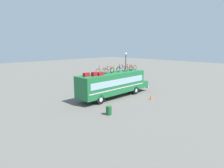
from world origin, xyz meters
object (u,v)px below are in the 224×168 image
rooftop_bicycle_5 (129,68)px  traffic_cone (151,97)px  luggage_bag_2 (94,74)px  rooftop_bicycle_6 (133,68)px  rooftop_bicycle_4 (121,69)px  street_lamp (126,64)px  luggage_bag_1 (86,75)px  rooftop_bicycle_2 (109,70)px  luggage_bag_3 (100,74)px  bus (114,83)px  trash_bin (109,110)px  rooftop_bicycle_3 (115,70)px  rooftop_bicycle_1 (101,71)px

rooftop_bicycle_5 → traffic_cone: (-0.21, -3.78, -3.18)m
luggage_bag_2 → rooftop_bicycle_6: (6.99, 0.14, 0.14)m
rooftop_bicycle_5 → rooftop_bicycle_6: bearing=11.7°
rooftop_bicycle_4 → rooftop_bicycle_6: (2.25, -0.13, -0.02)m
luggage_bag_2 → rooftop_bicycle_4: size_ratio=0.35×
rooftop_bicycle_6 → traffic_cone: 5.28m
rooftop_bicycle_5 → street_lamp: bearing=44.4°
luggage_bag_1 → luggage_bag_2: (0.80, -0.42, 0.02)m
rooftop_bicycle_6 → rooftop_bicycle_5: bearing=-168.3°
rooftop_bicycle_2 → street_lamp: street_lamp is taller
luggage_bag_2 → luggage_bag_3: luggage_bag_2 is taller
bus → traffic_cone: (2.31, -4.10, -1.47)m
luggage_bag_3 → trash_bin: 5.36m
rooftop_bicycle_2 → rooftop_bicycle_6: 4.45m
luggage_bag_3 → rooftop_bicycle_5: size_ratio=0.42×
bus → traffic_cone: 4.93m
bus → rooftop_bicycle_6: rooftop_bicycle_6 is taller
luggage_bag_2 → luggage_bag_3: 0.74m
luggage_bag_2 → bus: bearing=3.9°
bus → trash_bin: bus is taller
rooftop_bicycle_4 → luggage_bag_1: bearing=178.5°
rooftop_bicycle_3 → luggage_bag_1: bearing=177.1°
rooftop_bicycle_6 → street_lamp: 5.41m
traffic_cone → street_lamp: street_lamp is taller
bus → rooftop_bicycle_3: bearing=-5.5°
bus → luggage_bag_2: luggage_bag_2 is taller
rooftop_bicycle_2 → rooftop_bicycle_4: bearing=0.6°
luggage_bag_1 → rooftop_bicycle_2: 3.35m
rooftop_bicycle_2 → rooftop_bicycle_3: (1.07, -0.05, -0.02)m
rooftop_bicycle_2 → bus: bearing=-1.9°
bus → rooftop_bicycle_3: 1.71m
rooftop_bicycle_6 → trash_bin: size_ratio=1.90×
rooftop_bicycle_4 → traffic_cone: 5.30m
bus → rooftop_bicycle_4: (1.40, 0.05, 1.71)m
traffic_cone → street_lamp: (4.75, 8.22, 3.16)m
luggage_bag_3 → rooftop_bicycle_1: (0.70, 0.59, 0.21)m
luggage_bag_2 → rooftop_bicycle_6: 6.99m
luggage_bag_2 → rooftop_bicycle_2: rooftop_bicycle_2 is taller
rooftop_bicycle_2 → rooftop_bicycle_3: 1.07m
bus → rooftop_bicycle_4: bearing=2.0°
rooftop_bicycle_4 → rooftop_bicycle_5: rooftop_bicycle_4 is taller
rooftop_bicycle_6 → street_lamp: street_lamp is taller
rooftop_bicycle_1 → rooftop_bicycle_5: 4.46m
rooftop_bicycle_1 → trash_bin: rooftop_bicycle_1 is taller
luggage_bag_2 → street_lamp: street_lamp is taller
rooftop_bicycle_3 → trash_bin: bearing=-141.4°
luggage_bag_1 → street_lamp: size_ratio=0.13×
luggage_bag_1 → rooftop_bicycle_6: bearing=-2.1°
luggage_bag_3 → rooftop_bicycle_4: bearing=5.7°
luggage_bag_3 → street_lamp: size_ratio=0.14×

